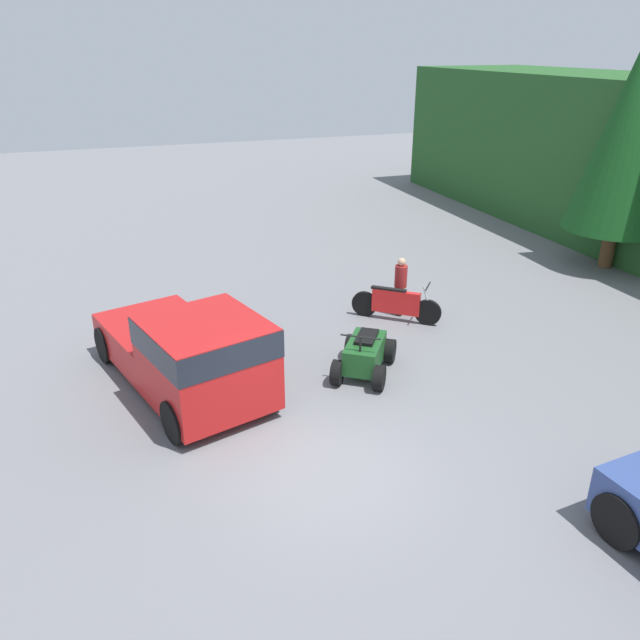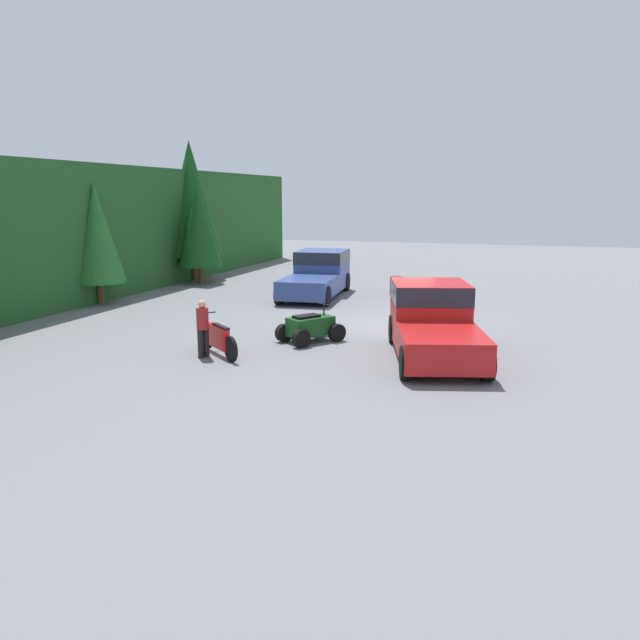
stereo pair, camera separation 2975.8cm
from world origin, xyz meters
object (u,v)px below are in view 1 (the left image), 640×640
pickup_truck_red (191,351)px  dirt_bike (396,304)px  rider_person (401,284)px  quad_atv (365,355)px

pickup_truck_red → dirt_bike: (-2.09, 5.82, -0.56)m
rider_person → dirt_bike: bearing=-103.5°
dirt_bike → pickup_truck_red: bearing=-120.8°
pickup_truck_red → dirt_bike: size_ratio=2.81×
rider_person → quad_atv: bearing=-103.3°
quad_atv → dirt_bike: bearing=176.4°
quad_atv → rider_person: bearing=176.3°
pickup_truck_red → quad_atv: pickup_truck_red is taller
pickup_truck_red → rider_person: 6.58m
quad_atv → rider_person: size_ratio=1.36×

